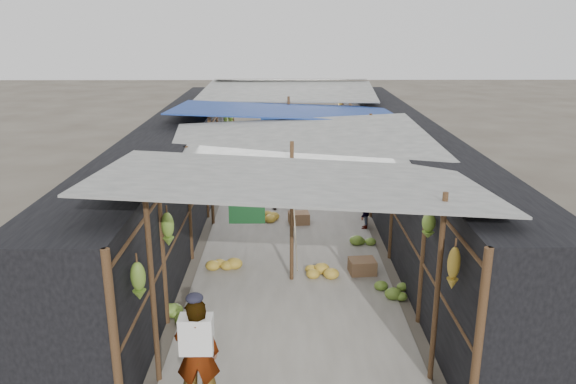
{
  "coord_description": "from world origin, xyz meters",
  "views": [
    {
      "loc": [
        -0.14,
        -6.4,
        4.56
      ],
      "look_at": [
        -0.05,
        4.47,
        1.25
      ],
      "focal_mm": 35.0,
      "sensor_mm": 36.0,
      "label": 1
    }
  ],
  "objects_px": {
    "shopper_blue": "(288,176)",
    "crate_near": "(299,218)",
    "vendor_elderly": "(197,353)",
    "black_basin": "(343,172)",
    "vendor_seated": "(365,208)"
  },
  "relations": [
    {
      "from": "crate_near",
      "to": "vendor_seated",
      "type": "relative_size",
      "value": 0.48
    },
    {
      "from": "black_basin",
      "to": "vendor_seated",
      "type": "xyz_separation_m",
      "value": [
        0.0,
        -4.77,
        0.4
      ]
    },
    {
      "from": "crate_near",
      "to": "vendor_elderly",
      "type": "distance_m",
      "value": 6.67
    },
    {
      "from": "vendor_elderly",
      "to": "shopper_blue",
      "type": "relative_size",
      "value": 0.84
    },
    {
      "from": "crate_near",
      "to": "black_basin",
      "type": "relative_size",
      "value": 0.78
    },
    {
      "from": "crate_near",
      "to": "black_basin",
      "type": "bearing_deg",
      "value": 64.32
    },
    {
      "from": "vendor_elderly",
      "to": "vendor_seated",
      "type": "bearing_deg",
      "value": -116.97
    },
    {
      "from": "vendor_elderly",
      "to": "shopper_blue",
      "type": "xyz_separation_m",
      "value": [
        1.16,
        7.62,
        0.14
      ]
    },
    {
      "from": "crate_near",
      "to": "vendor_seated",
      "type": "xyz_separation_m",
      "value": [
        1.49,
        -0.32,
        0.35
      ]
    },
    {
      "from": "crate_near",
      "to": "vendor_elderly",
      "type": "relative_size",
      "value": 0.32
    },
    {
      "from": "crate_near",
      "to": "shopper_blue",
      "type": "relative_size",
      "value": 0.27
    },
    {
      "from": "crate_near",
      "to": "vendor_seated",
      "type": "height_order",
      "value": "vendor_seated"
    },
    {
      "from": "crate_near",
      "to": "shopper_blue",
      "type": "height_order",
      "value": "shopper_blue"
    },
    {
      "from": "shopper_blue",
      "to": "vendor_seated",
      "type": "distance_m",
      "value": 2.29
    },
    {
      "from": "shopper_blue",
      "to": "crate_near",
      "type": "bearing_deg",
      "value": -94.58
    }
  ]
}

